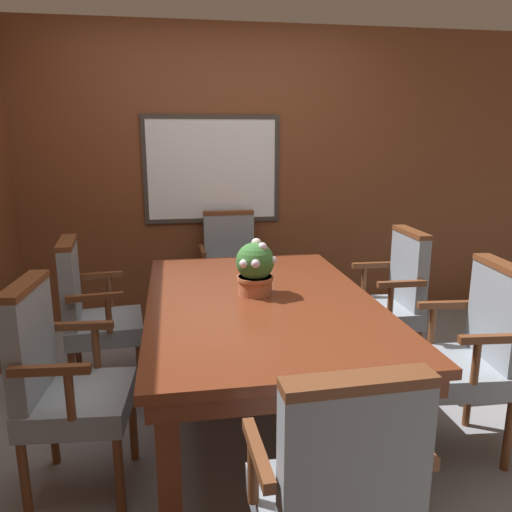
{
  "coord_description": "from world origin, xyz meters",
  "views": [
    {
      "loc": [
        -0.4,
        -2.43,
        1.59
      ],
      "look_at": [
        0.05,
        0.27,
        0.93
      ],
      "focal_mm": 35.0,
      "sensor_mm": 36.0,
      "label": 1
    }
  ],
  "objects_px": {
    "chair_left_near": "(60,379)",
    "potted_plant": "(255,268)",
    "chair_left_far": "(92,311)",
    "chair_head_far": "(231,267)",
    "chair_right_far": "(391,296)",
    "chair_right_near": "(472,349)",
    "dining_table": "(260,313)",
    "chair_head_near": "(337,498)"
  },
  "relations": [
    {
      "from": "chair_left_far",
      "to": "chair_head_near",
      "type": "distance_m",
      "value": 2.04
    },
    {
      "from": "chair_right_near",
      "to": "potted_plant",
      "type": "bearing_deg",
      "value": -112.67
    },
    {
      "from": "chair_left_far",
      "to": "chair_right_near",
      "type": "relative_size",
      "value": 1.0
    },
    {
      "from": "chair_left_far",
      "to": "potted_plant",
      "type": "height_order",
      "value": "potted_plant"
    },
    {
      "from": "chair_right_far",
      "to": "chair_head_near",
      "type": "relative_size",
      "value": 1.0
    },
    {
      "from": "chair_head_far",
      "to": "potted_plant",
      "type": "height_order",
      "value": "potted_plant"
    },
    {
      "from": "chair_right_near",
      "to": "potted_plant",
      "type": "height_order",
      "value": "potted_plant"
    },
    {
      "from": "chair_right_far",
      "to": "chair_head_near",
      "type": "bearing_deg",
      "value": -27.49
    },
    {
      "from": "chair_left_near",
      "to": "chair_right_far",
      "type": "bearing_deg",
      "value": -61.57
    },
    {
      "from": "dining_table",
      "to": "potted_plant",
      "type": "xyz_separation_m",
      "value": [
        -0.02,
        0.08,
        0.24
      ]
    },
    {
      "from": "chair_right_near",
      "to": "chair_head_near",
      "type": "bearing_deg",
      "value": -43.37
    },
    {
      "from": "dining_table",
      "to": "chair_right_near",
      "type": "relative_size",
      "value": 1.94
    },
    {
      "from": "potted_plant",
      "to": "chair_head_near",
      "type": "bearing_deg",
      "value": -89.56
    },
    {
      "from": "dining_table",
      "to": "chair_head_near",
      "type": "xyz_separation_m",
      "value": [
        -0.01,
        -1.34,
        -0.09
      ]
    },
    {
      "from": "dining_table",
      "to": "chair_right_far",
      "type": "relative_size",
      "value": 1.94
    },
    {
      "from": "chair_right_near",
      "to": "chair_head_far",
      "type": "distance_m",
      "value": 2.06
    },
    {
      "from": "dining_table",
      "to": "chair_head_far",
      "type": "distance_m",
      "value": 1.35
    },
    {
      "from": "chair_right_far",
      "to": "chair_head_near",
      "type": "xyz_separation_m",
      "value": [
        -0.96,
        -1.76,
        0.0
      ]
    },
    {
      "from": "dining_table",
      "to": "chair_left_near",
      "type": "relative_size",
      "value": 1.94
    },
    {
      "from": "chair_left_far",
      "to": "chair_right_far",
      "type": "bearing_deg",
      "value": -96.59
    },
    {
      "from": "chair_right_far",
      "to": "potted_plant",
      "type": "bearing_deg",
      "value": -69.45
    },
    {
      "from": "chair_left_near",
      "to": "potted_plant",
      "type": "distance_m",
      "value": 1.13
    },
    {
      "from": "dining_table",
      "to": "chair_right_far",
      "type": "xyz_separation_m",
      "value": [
        0.96,
        0.42,
        -0.09
      ]
    },
    {
      "from": "chair_right_far",
      "to": "chair_right_near",
      "type": "xyz_separation_m",
      "value": [
        0.04,
        -0.87,
        0.0
      ]
    },
    {
      "from": "chair_head_near",
      "to": "chair_right_near",
      "type": "relative_size",
      "value": 1.0
    },
    {
      "from": "chair_left_far",
      "to": "chair_right_near",
      "type": "bearing_deg",
      "value": -120.26
    },
    {
      "from": "chair_right_far",
      "to": "chair_left_far",
      "type": "bearing_deg",
      "value": -89.95
    },
    {
      "from": "dining_table",
      "to": "potted_plant",
      "type": "height_order",
      "value": "potted_plant"
    },
    {
      "from": "chair_right_far",
      "to": "chair_head_far",
      "type": "height_order",
      "value": "same"
    },
    {
      "from": "chair_right_far",
      "to": "chair_right_near",
      "type": "bearing_deg",
      "value": 3.59
    },
    {
      "from": "chair_left_far",
      "to": "chair_head_far",
      "type": "distance_m",
      "value": 1.31
    },
    {
      "from": "dining_table",
      "to": "chair_left_far",
      "type": "xyz_separation_m",
      "value": [
        -0.97,
        0.46,
        -0.09
      ]
    },
    {
      "from": "chair_right_near",
      "to": "chair_left_far",
      "type": "bearing_deg",
      "value": -110.01
    },
    {
      "from": "potted_plant",
      "to": "chair_head_far",
      "type": "bearing_deg",
      "value": 89.56
    },
    {
      "from": "potted_plant",
      "to": "chair_left_near",
      "type": "bearing_deg",
      "value": -151.62
    },
    {
      "from": "chair_right_far",
      "to": "chair_right_near",
      "type": "height_order",
      "value": "same"
    },
    {
      "from": "dining_table",
      "to": "chair_right_near",
      "type": "distance_m",
      "value": 1.09
    },
    {
      "from": "potted_plant",
      "to": "chair_right_far",
      "type": "bearing_deg",
      "value": 19.41
    },
    {
      "from": "chair_right_near",
      "to": "potted_plant",
      "type": "distance_m",
      "value": 1.18
    },
    {
      "from": "chair_head_far",
      "to": "chair_left_near",
      "type": "bearing_deg",
      "value": -119.6
    },
    {
      "from": "chair_left_far",
      "to": "dining_table",
      "type": "bearing_deg",
      "value": -120.79
    },
    {
      "from": "chair_left_far",
      "to": "chair_head_far",
      "type": "xyz_separation_m",
      "value": [
        0.96,
        0.9,
        0.0
      ]
    }
  ]
}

